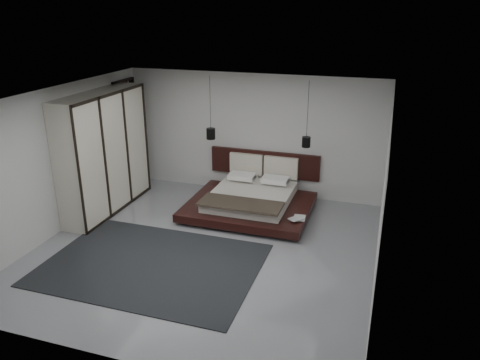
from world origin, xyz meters
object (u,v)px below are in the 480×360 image
(pendant_left, at_px, (211,134))
(rug, at_px, (152,264))
(pendant_right, at_px, (306,142))
(wardrobe, at_px, (104,153))
(bed, at_px, (251,199))
(lattice_screen, at_px, (128,134))

(pendant_left, height_order, rug, pendant_left)
(pendant_right, xyz_separation_m, wardrobe, (-4.07, -1.24, -0.26))
(bed, xyz_separation_m, rug, (-0.98, -2.72, -0.27))
(bed, bearing_deg, pendant_left, 159.94)
(pendant_right, bearing_deg, rug, -123.28)
(lattice_screen, distance_m, bed, 3.46)
(pendant_left, bearing_deg, lattice_screen, 176.21)
(lattice_screen, height_order, pendant_right, pendant_right)
(lattice_screen, relative_size, rug, 0.71)
(bed, relative_size, pendant_left, 1.87)
(pendant_right, height_order, rug, pendant_right)
(lattice_screen, relative_size, pendant_left, 1.88)
(bed, relative_size, rug, 0.71)
(lattice_screen, bearing_deg, pendant_right, -1.93)
(bed, height_order, pendant_right, pendant_right)
(lattice_screen, distance_m, wardrobe, 1.41)
(wardrobe, bearing_deg, lattice_screen, 100.31)
(lattice_screen, bearing_deg, wardrobe, -79.69)
(lattice_screen, relative_size, bed, 1.01)
(lattice_screen, height_order, rug, lattice_screen)
(bed, bearing_deg, wardrobe, -164.24)
(rug, bearing_deg, bed, 70.23)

